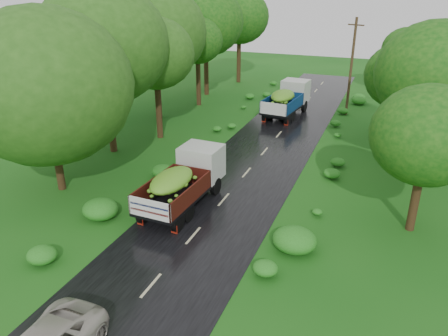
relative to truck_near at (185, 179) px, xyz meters
The scene contains 9 objects.
ground 7.19m from the truck_near, 75.63° to the right, with size 120.00×120.00×0.00m, color #124E10.
road 2.93m from the truck_near, 45.99° to the right, with size 6.50×80.00×0.02m, color black.
road_lines 2.44m from the truck_near, 24.76° to the right, with size 0.12×69.60×0.00m.
truck_near is the anchor object (origin of this frame).
truck_far 18.75m from the truck_near, 86.81° to the left, with size 3.02×6.88×2.81m.
utility_pole 21.94m from the truck_near, 74.01° to the left, with size 1.40×0.66×8.44m.
trees_left 16.08m from the truck_near, 122.75° to the left, with size 6.52×35.16×9.35m.
trees_right 17.57m from the truck_near, 49.99° to the left, with size 5.18×31.56×7.96m.
shrubs 7.50m from the truck_near, 76.39° to the left, with size 11.90×44.00×0.70m.
Camera 1 is at (7.92, -12.16, 11.32)m, focal length 35.00 mm.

